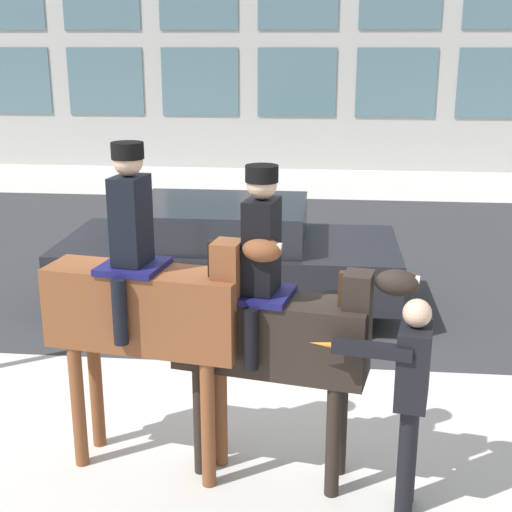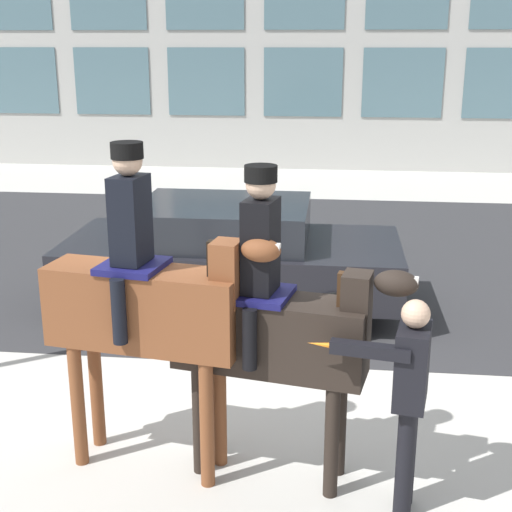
{
  "view_description": "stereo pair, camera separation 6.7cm",
  "coord_description": "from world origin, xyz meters",
  "px_view_note": "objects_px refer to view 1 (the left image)",
  "views": [
    {
      "loc": [
        0.85,
        -6.47,
        3.33
      ],
      "look_at": [
        0.29,
        -0.88,
        1.63
      ],
      "focal_mm": 50.0,
      "sensor_mm": 36.0,
      "label": 1
    },
    {
      "loc": [
        0.92,
        -6.46,
        3.33
      ],
      "look_at": [
        0.29,
        -0.88,
        1.63
      ],
      "focal_mm": 50.0,
      "sensor_mm": 36.0,
      "label": 2
    }
  ],
  "objects_px": {
    "mounted_horse_lead": "(148,303)",
    "street_car_near_lane": "(228,254)",
    "pedestrian_bystander": "(410,389)",
    "mounted_horse_companion": "(275,326)"
  },
  "relations": [
    {
      "from": "pedestrian_bystander",
      "to": "street_car_near_lane",
      "type": "relative_size",
      "value": 0.39
    },
    {
      "from": "mounted_horse_lead",
      "to": "mounted_horse_companion",
      "type": "height_order",
      "value": "mounted_horse_lead"
    },
    {
      "from": "street_car_near_lane",
      "to": "pedestrian_bystander",
      "type": "bearing_deg",
      "value": -65.08
    },
    {
      "from": "pedestrian_bystander",
      "to": "street_car_near_lane",
      "type": "distance_m",
      "value": 4.42
    },
    {
      "from": "mounted_horse_lead",
      "to": "street_car_near_lane",
      "type": "bearing_deg",
      "value": 97.77
    },
    {
      "from": "mounted_horse_companion",
      "to": "pedestrian_bystander",
      "type": "height_order",
      "value": "mounted_horse_companion"
    },
    {
      "from": "mounted_horse_lead",
      "to": "mounted_horse_companion",
      "type": "distance_m",
      "value": 0.99
    },
    {
      "from": "mounted_horse_lead",
      "to": "street_car_near_lane",
      "type": "relative_size",
      "value": 0.62
    },
    {
      "from": "pedestrian_bystander",
      "to": "street_car_near_lane",
      "type": "bearing_deg",
      "value": -54.57
    },
    {
      "from": "mounted_horse_lead",
      "to": "pedestrian_bystander",
      "type": "bearing_deg",
      "value": -1.34
    }
  ]
}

